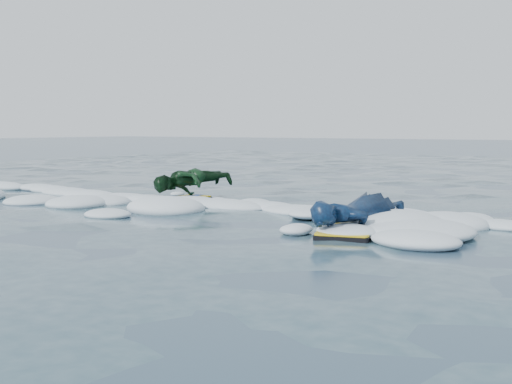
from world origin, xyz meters
TOP-DOWN VIEW (x-y plane):
  - ground at (0.00, 0.00)m, footprint 120.00×120.00m
  - foam_band at (0.00, 1.03)m, footprint 12.00×3.10m
  - prone_woman_unit at (1.90, 0.46)m, footprint 0.87×1.68m
  - prone_child_unit at (-1.70, 1.97)m, footprint 1.11×1.47m

SIDE VIEW (x-z plane):
  - ground at x=0.00m, z-range 0.00..0.00m
  - foam_band at x=0.00m, z-range -0.15..0.15m
  - prone_woman_unit at x=1.90m, z-range 0.01..0.42m
  - prone_child_unit at x=-1.70m, z-range 0.01..0.53m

